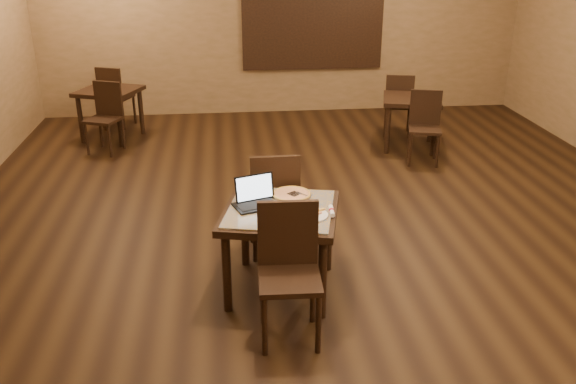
{
  "coord_description": "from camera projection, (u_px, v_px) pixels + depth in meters",
  "views": [
    {
      "loc": [
        -1.02,
        -5.24,
        2.82
      ],
      "look_at": [
        -0.52,
        -0.61,
        0.85
      ],
      "focal_mm": 38.0,
      "sensor_mm": 36.0,
      "label": 1
    }
  ],
  "objects": [
    {
      "name": "mural",
      "position": [
        313.0,
        19.0,
        9.99
      ],
      "size": [
        2.34,
        0.05,
        1.64
      ],
      "color": "#235382",
      "rests_on": "wall_back"
    },
    {
      "name": "wall_back",
      "position": [
        282.0,
        22.0,
        10.0
      ],
      "size": [
        8.0,
        0.02,
        3.0
      ],
      "primitive_type": "cube",
      "color": "olive",
      "rests_on": "ground"
    },
    {
      "name": "other_table_b",
      "position": [
        109.0,
        98.0,
        8.94
      ],
      "size": [
        1.03,
        1.03,
        0.74
      ],
      "rotation": [
        0.0,
        0.0,
        -0.38
      ],
      "color": "black",
      "rests_on": "ground"
    },
    {
      "name": "spatula",
      "position": [
        294.0,
        194.0,
        5.18
      ],
      "size": [
        0.21,
        0.23,
        0.01
      ],
      "primitive_type": "cube",
      "rotation": [
        0.0,
        0.0,
        0.65
      ],
      "color": "silver",
      "rests_on": "pizza_whole"
    },
    {
      "name": "ground",
      "position": [
        333.0,
        245.0,
        6.0
      ],
      "size": [
        10.0,
        10.0,
        0.0
      ],
      "primitive_type": "plane",
      "color": "black",
      "rests_on": "ground"
    },
    {
      "name": "other_table_b_chair_near",
      "position": [
        106.0,
        113.0,
        8.45
      ],
      "size": [
        0.54,
        0.54,
        0.96
      ],
      "rotation": [
        0.0,
        0.0,
        -0.38
      ],
      "color": "black",
      "rests_on": "ground"
    },
    {
      "name": "tiled_table",
      "position": [
        280.0,
        219.0,
        5.02
      ],
      "size": [
        1.11,
        1.11,
        0.76
      ],
      "rotation": [
        0.0,
        0.0,
        -0.23
      ],
      "color": "black",
      "rests_on": "ground"
    },
    {
      "name": "pizza_slice",
      "position": [
        310.0,
        214.0,
        4.83
      ],
      "size": [
        0.27,
        0.27,
        0.02
      ],
      "primitive_type": null,
      "rotation": [
        0.0,
        0.0,
        0.53
      ],
      "color": "beige",
      "rests_on": "plate"
    },
    {
      "name": "other_table_a_chair_far",
      "position": [
        399.0,
        101.0,
        9.07
      ],
      "size": [
        0.5,
        0.5,
        0.95
      ],
      "rotation": [
        0.0,
        0.0,
        2.89
      ],
      "color": "black",
      "rests_on": "ground"
    },
    {
      "name": "other_table_a_chair_near",
      "position": [
        425.0,
        122.0,
        8.06
      ],
      "size": [
        0.5,
        0.5,
        0.95
      ],
      "rotation": [
        0.0,
        0.0,
        -0.26
      ],
      "color": "black",
      "rests_on": "ground"
    },
    {
      "name": "other_table_a",
      "position": [
        411.0,
        106.0,
        8.54
      ],
      "size": [
        0.95,
        0.95,
        0.73
      ],
      "rotation": [
        0.0,
        0.0,
        -0.26
      ],
      "color": "black",
      "rests_on": "ground"
    },
    {
      "name": "napkin_roll",
      "position": [
        332.0,
        211.0,
        4.88
      ],
      "size": [
        0.05,
        0.18,
        0.04
      ],
      "rotation": [
        0.0,
        0.0,
        -0.08
      ],
      "color": "white",
      "rests_on": "tiled_table"
    },
    {
      "name": "laptop",
      "position": [
        255.0,
        197.0,
        5.03
      ],
      "size": [
        0.4,
        0.37,
        0.23
      ],
      "rotation": [
        0.0,
        0.0,
        0.33
      ],
      "color": "black",
      "rests_on": "tiled_table"
    },
    {
      "name": "pizza_whole",
      "position": [
        292.0,
        194.0,
        5.2
      ],
      "size": [
        0.33,
        0.33,
        0.02
      ],
      "color": "beige",
      "rests_on": "pizza_pan"
    },
    {
      "name": "plate",
      "position": [
        310.0,
        215.0,
        4.83
      ],
      "size": [
        0.29,
        0.29,
        0.02
      ],
      "primitive_type": "cylinder",
      "color": "white",
      "rests_on": "tiled_table"
    },
    {
      "name": "pizza_pan",
      "position": [
        292.0,
        196.0,
        5.21
      ],
      "size": [
        0.35,
        0.35,
        0.01
      ],
      "primitive_type": "cylinder",
      "color": "silver",
      "rests_on": "tiled_table"
    },
    {
      "name": "chair_main_far",
      "position": [
        274.0,
        198.0,
        5.61
      ],
      "size": [
        0.46,
        0.46,
        1.04
      ],
      "rotation": [
        0.0,
        0.0,
        3.16
      ],
      "color": "black",
      "rests_on": "ground"
    },
    {
      "name": "other_table_b_chair_far",
      "position": [
        114.0,
        93.0,
        9.48
      ],
      "size": [
        0.54,
        0.54,
        0.96
      ],
      "rotation": [
        0.0,
        0.0,
        2.76
      ],
      "color": "black",
      "rests_on": "ground"
    },
    {
      "name": "chair_main_near",
      "position": [
        289.0,
        264.0,
        4.49
      ],
      "size": [
        0.47,
        0.47,
        1.04
      ],
      "rotation": [
        0.0,
        0.0,
        -0.04
      ],
      "color": "black",
      "rests_on": "ground"
    }
  ]
}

